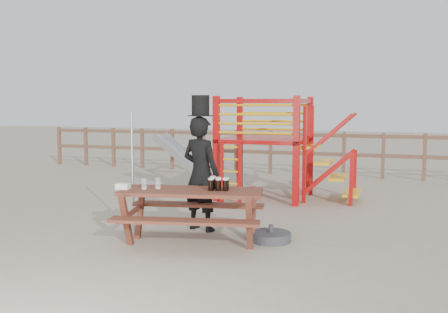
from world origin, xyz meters
TOP-DOWN VIEW (x-y plane):
  - ground at (0.00, 0.00)m, footprint 60.00×60.00m
  - back_fence at (0.00, 7.00)m, footprint 15.09×0.09m
  - playground_fort at (0.12, 3.58)m, footprint 4.71×1.84m
  - picnic_table at (0.11, -0.22)m, footprint 2.19×1.71m
  - man_with_hat at (-0.04, 0.53)m, footprint 0.73×0.59m
  - metal_pole at (-0.99, 0.11)m, footprint 0.04×0.04m
  - parasol_base at (1.13, 0.24)m, footprint 0.57×0.57m
  - paper_bag at (-0.82, -0.46)m, footprint 0.20×0.16m
  - stout_pints at (0.45, -0.10)m, footprint 0.31×0.27m
  - empty_glasses at (-0.46, -0.32)m, footprint 0.24×0.17m

SIDE VIEW (x-z plane):
  - ground at x=0.00m, z-range 0.00..0.00m
  - parasol_base at x=1.13m, z-range -0.05..0.19m
  - picnic_table at x=0.11m, z-range 0.10..0.86m
  - back_fence at x=0.00m, z-range 0.14..1.34m
  - paper_bag at x=-0.82m, z-range 0.76..0.84m
  - empty_glasses at x=-0.46m, z-range 0.75..0.90m
  - stout_pints at x=0.45m, z-range 0.76..0.93m
  - metal_pole at x=-0.99m, z-range 0.00..1.83m
  - man_with_hat at x=-0.04m, z-range -0.11..1.97m
  - playground_fort at x=0.12m, z-range 0.02..2.12m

